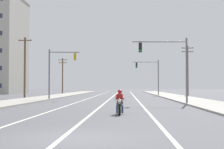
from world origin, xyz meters
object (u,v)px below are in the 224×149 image
motorcycle_with_rider (120,104)px  traffic_signal_near_right (171,60)px  traffic_signal_mid_right (151,72)px  utility_pole_left_near (25,67)px  utility_pole_left_far (63,74)px  traffic_signal_near_left (58,67)px  utility_pole_right_far (188,69)px

motorcycle_with_rider → traffic_signal_near_right: (4.60, 11.94, 3.53)m
traffic_signal_near_right → traffic_signal_mid_right: 27.03m
utility_pole_left_near → motorcycle_with_rider: bearing=-62.8°
traffic_signal_mid_right → utility_pole_left_far: 26.00m
utility_pole_left_near → utility_pole_left_far: (-0.46, 30.94, -0.02)m
motorcycle_with_rider → utility_pole_left_near: utility_pole_left_near is taller
traffic_signal_near_right → traffic_signal_near_left: (-12.55, 9.52, -0.09)m
motorcycle_with_rider → traffic_signal_mid_right: bearing=83.0°
traffic_signal_near_right → utility_pole_right_far: utility_pole_right_far is taller
traffic_signal_near_right → utility_pole_left_far: utility_pole_left_far is taller
utility_pole_right_far → traffic_signal_near_right: bearing=-103.3°
traffic_signal_near_right → utility_pole_left_far: 48.77m
traffic_signal_near_right → traffic_signal_mid_right: same height
traffic_signal_near_left → utility_pole_left_far: (-5.94, 35.61, 0.31)m
utility_pole_left_near → utility_pole_left_far: bearing=90.9°
motorcycle_with_rider → traffic_signal_near_left: (-7.96, 21.47, 3.44)m
motorcycle_with_rider → utility_pole_left_far: 58.86m
utility_pole_left_near → utility_pole_left_far: 30.94m
traffic_signal_near_left → utility_pole_left_near: bearing=139.6°
utility_pole_left_far → traffic_signal_near_right: bearing=-67.7°
motorcycle_with_rider → utility_pole_right_far: 41.91m
motorcycle_with_rider → traffic_signal_near_left: 23.15m
traffic_signal_mid_right → utility_pole_right_far: bearing=10.4°
traffic_signal_near_right → motorcycle_with_rider: bearing=-111.0°
utility_pole_right_far → utility_pole_left_far: size_ratio=1.09×
motorcycle_with_rider → utility_pole_right_far: size_ratio=0.25×
motorcycle_with_rider → traffic_signal_near_right: 13.28m
traffic_signal_near_left → utility_pole_right_far: utility_pole_right_far is taller
traffic_signal_mid_right → utility_pole_left_near: utility_pole_left_near is taller
motorcycle_with_rider → traffic_signal_near_left: bearing=110.3°
motorcycle_with_rider → utility_pole_left_near: bearing=117.2°
traffic_signal_mid_right → utility_pole_left_far: (-18.66, 18.11, 0.27)m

